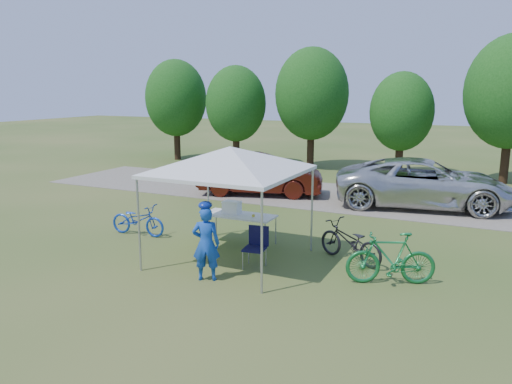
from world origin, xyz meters
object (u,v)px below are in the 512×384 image
folding_chair (256,243)px  bike_dark (350,242)px  cooler (232,207)px  sedan (260,174)px  folding_table (239,216)px  minivan (424,183)px  cyclist (206,244)px  bike_green (391,258)px  bike_blue (138,220)px

folding_chair → bike_dark: 2.23m
cooler → sedan: (-1.88, 5.86, -0.16)m
folding_chair → folding_table: bearing=122.3°
folding_table → minivan: (3.87, 6.42, 0.11)m
cyclist → sedan: cyclist is taller
cooler → bike_green: (4.36, -1.14, -0.40)m
folding_chair → minivan: (2.71, 7.80, 0.29)m
folding_chair → cyclist: (-0.61, -1.22, 0.25)m
folding_table → cyclist: cyclist is taller
bike_green → bike_dark: (-1.13, 1.00, -0.08)m
bike_green → sedan: (-6.24, 7.00, 0.24)m
cooler → cyclist: bearing=-73.6°
bike_dark → sedan: (-5.11, 6.01, 0.32)m
folding_chair → cyclist: 1.38m
cyclist → minivan: bearing=-133.9°
folding_table → sedan: (-2.10, 5.86, 0.06)m
cooler → bike_blue: cooler is taller
folding_table → bike_blue: (-2.90, -0.54, -0.30)m
cooler → minivan: bearing=57.5°
folding_table → cooler: size_ratio=4.12×
bike_dark → bike_blue: bearing=-60.7°
cooler → cyclist: cyclist is taller
cyclist → bike_green: bearing=178.3°
cyclist → bike_dark: bearing=-158.9°
cooler → bike_green: bearing=-14.7°
folding_table → bike_blue: 2.97m
bike_dark → folding_table: bearing=-67.3°
cyclist → sedan: (-2.65, 8.45, -0.01)m
folding_table → bike_dark: size_ratio=1.04×
cooler → cyclist: 2.71m
bike_dark → minivan: minivan is taller
minivan → folding_chair: bearing=151.3°
bike_green → cyclist: bearing=-90.5°
cooler → bike_blue: bearing=-168.7°
folding_table → bike_blue: bearing=-169.5°
bike_blue → bike_green: size_ratio=0.90×
minivan → sedan: size_ratio=1.26×
folding_chair → bike_blue: (-4.06, 0.84, -0.11)m
bike_green → sedan: bearing=-160.8°
folding_table → minivan: 7.50m
cyclist → bike_dark: size_ratio=0.88×
bike_green → folding_table: bearing=-128.0°
folding_table → minivan: minivan is taller
bike_green → bike_dark: bike_green is taller
folding_chair → cooler: bearing=127.2°
folding_chair → bike_dark: bike_dark is taller
cooler → minivan: (4.08, 6.42, -0.11)m
folding_chair → cooler: cooler is taller
sedan → bike_green: bearing=-154.7°
folding_table → folding_chair: 1.81m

